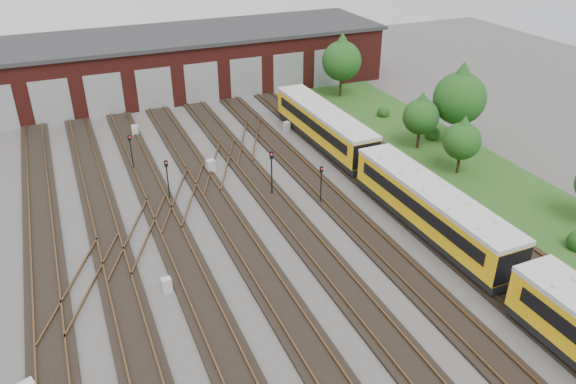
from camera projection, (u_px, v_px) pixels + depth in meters
name	position (u px, v px, depth m)	size (l,w,h in m)	color
ground	(313.00, 295.00, 32.07)	(120.00, 120.00, 0.00)	#474542
track_network	(306.00, 288.00, 32.44)	(30.40, 70.00, 0.33)	black
maintenance_shed	(161.00, 63.00, 62.86)	(51.00, 12.50, 6.35)	#521A14
grass_verge	(468.00, 167.00, 46.70)	(8.00, 55.00, 0.05)	#224818
metro_train	(431.00, 208.00, 36.99)	(2.88, 46.79, 3.05)	black
signal_mast_0	(167.00, 175.00, 40.86)	(0.25, 0.23, 3.22)	black
signal_mast_1	(131.00, 149.00, 45.16)	(0.26, 0.24, 3.15)	black
signal_mast_2	(272.00, 168.00, 41.32)	(0.31, 0.29, 3.62)	black
signal_mast_3	(321.00, 180.00, 40.38)	(0.23, 0.21, 3.04)	black
relay_cabinet_1	(135.00, 131.00, 52.45)	(0.61, 0.51, 1.01)	#B5B8BB
relay_cabinet_2	(167.00, 285.00, 32.11)	(0.54, 0.45, 0.91)	#B5B8BB
relay_cabinet_3	(211.00, 166.00, 45.59)	(0.67, 0.56, 1.11)	#B5B8BB
relay_cabinet_4	(287.00, 126.00, 53.47)	(0.55, 0.46, 0.92)	#B5B8BB
tree_0	(342.00, 56.00, 60.35)	(4.27, 4.27, 7.07)	#2D2314
tree_1	(421.00, 112.00, 48.56)	(3.16, 3.16, 5.24)	#2D2314
tree_2	(460.00, 92.00, 48.60)	(4.59, 4.59, 7.61)	#2D2314
tree_3	(463.00, 137.00, 44.25)	(3.00, 3.00, 4.96)	#2D2314
bush_1	(384.00, 110.00, 56.82)	(1.27, 1.27, 1.27)	#1B4112
bush_2	(432.00, 132.00, 51.67)	(1.42, 1.42, 1.42)	#1B4112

